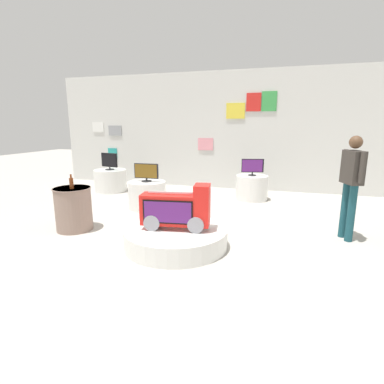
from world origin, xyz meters
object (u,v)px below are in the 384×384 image
at_px(display_pedestal_left_rear, 252,188).
at_px(tv_on_left_rear, 252,166).
at_px(main_display_pedestal, 176,237).
at_px(display_pedestal_right_rear, 147,195).
at_px(shopper_browsing_near_truck, 351,180).
at_px(tv_on_right_rear, 146,172).
at_px(display_pedestal_center_rear, 111,180).
at_px(novelty_firetruck_tv, 177,211).
at_px(tv_on_center_rear, 109,161).
at_px(side_table_round, 74,208).
at_px(bottle_on_side_table, 71,183).

xyz_separation_m(display_pedestal_left_rear, tv_on_left_rear, (-0.00, -0.00, 0.54)).
bearing_deg(main_display_pedestal, display_pedestal_right_rear, 125.61).
xyz_separation_m(tv_on_left_rear, shopper_browsing_near_truck, (1.77, -2.29, 0.15)).
bearing_deg(tv_on_right_rear, display_pedestal_right_rear, 88.35).
distance_m(display_pedestal_center_rear, shopper_browsing_near_truck, 6.15).
distance_m(novelty_firetruck_tv, display_pedestal_center_rear, 4.54).
bearing_deg(tv_on_center_rear, display_pedestal_center_rear, 102.09).
xyz_separation_m(main_display_pedestal, shopper_browsing_near_truck, (2.60, 1.09, 0.85)).
height_order(main_display_pedestal, display_pedestal_center_rear, display_pedestal_center_rear).
bearing_deg(side_table_round, shopper_browsing_near_truck, 10.92).
xyz_separation_m(tv_on_center_rear, display_pedestal_right_rear, (1.76, -1.36, -0.55)).
bearing_deg(bottle_on_side_table, main_display_pedestal, -4.22).
bearing_deg(main_display_pedestal, side_table_round, 174.16).
distance_m(tv_on_center_rear, tv_on_right_rear, 2.23).
distance_m(display_pedestal_center_rear, display_pedestal_right_rear, 2.23).
distance_m(display_pedestal_left_rear, bottle_on_side_table, 4.32).
height_order(display_pedestal_left_rear, tv_on_right_rear, tv_on_right_rear).
xyz_separation_m(display_pedestal_center_rear, tv_on_right_rear, (1.76, -1.36, 0.52)).
relative_size(tv_on_right_rear, side_table_round, 0.73).
bearing_deg(tv_on_left_rear, display_pedestal_center_rear, -178.12).
distance_m(main_display_pedestal, display_pedestal_right_rear, 2.34).
distance_m(display_pedestal_right_rear, tv_on_right_rear, 0.52).
bearing_deg(display_pedestal_center_rear, display_pedestal_left_rear, 1.94).
height_order(side_table_round, bottle_on_side_table, bottle_on_side_table).
distance_m(novelty_firetruck_tv, tv_on_center_rear, 4.53).
bearing_deg(display_pedestal_right_rear, display_pedestal_center_rear, 142.39).
bearing_deg(novelty_firetruck_tv, bottle_on_side_table, 175.72).
height_order(main_display_pedestal, shopper_browsing_near_truck, shopper_browsing_near_truck).
xyz_separation_m(display_pedestal_left_rear, shopper_browsing_near_truck, (1.77, -2.30, 0.69)).
xyz_separation_m(novelty_firetruck_tv, side_table_round, (-2.03, 0.21, -0.18)).
bearing_deg(display_pedestal_left_rear, tv_on_center_rear, -178.00).
bearing_deg(novelty_firetruck_tv, side_table_round, 174.11).
distance_m(tv_on_center_rear, bottle_on_side_table, 3.32).
relative_size(main_display_pedestal, display_pedestal_center_rear, 1.78).
height_order(main_display_pedestal, novelty_firetruck_tv, novelty_firetruck_tv).
bearing_deg(main_display_pedestal, display_pedestal_center_rear, 133.80).
xyz_separation_m(side_table_round, shopper_browsing_near_truck, (4.61, 0.89, 0.60)).
bearing_deg(tv_on_left_rear, tv_on_right_rear, -145.68).
distance_m(display_pedestal_right_rear, bottle_on_side_table, 1.94).
bearing_deg(bottle_on_side_table, shopper_browsing_near_truck, 11.78).
xyz_separation_m(display_pedestal_right_rear, side_table_round, (-0.65, -1.69, 0.09)).
bearing_deg(shopper_browsing_near_truck, display_pedestal_left_rear, 127.59).
distance_m(display_pedestal_center_rear, tv_on_center_rear, 0.55).
height_order(display_pedestal_center_rear, display_pedestal_right_rear, same).
bearing_deg(tv_on_left_rear, tv_on_center_rear, -178.06).
distance_m(display_pedestal_center_rear, tv_on_right_rear, 2.29).
xyz_separation_m(tv_on_left_rear, bottle_on_side_table, (-2.78, -3.24, 0.03)).
height_order(main_display_pedestal, bottle_on_side_table, bottle_on_side_table).
xyz_separation_m(tv_on_left_rear, display_pedestal_right_rear, (-2.19, -1.49, -0.54)).
bearing_deg(display_pedestal_right_rear, tv_on_right_rear, -91.65).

